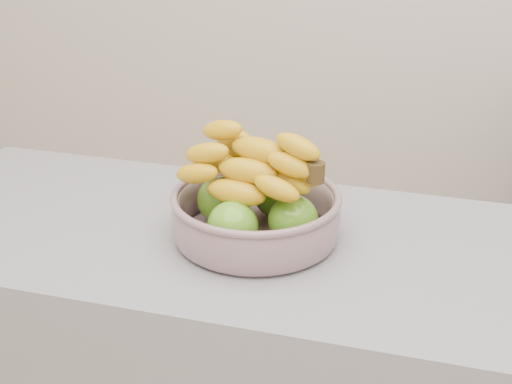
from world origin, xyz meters
TOP-DOWN VIEW (x-y plane):
  - fruit_bowl at (-0.23, 0.41)m, footprint 0.33×0.33m

SIDE VIEW (x-z plane):
  - fruit_bowl at x=-0.23m, z-range 0.86..1.07m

